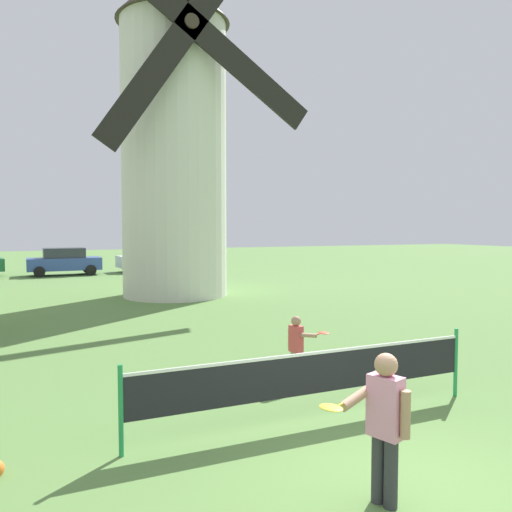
{
  "coord_description": "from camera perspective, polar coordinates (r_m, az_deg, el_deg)",
  "views": [
    {
      "loc": [
        -3.49,
        -4.15,
        2.7
      ],
      "look_at": [
        -0.02,
        3.74,
        2.22
      ],
      "focal_mm": 34.84,
      "sensor_mm": 36.0,
      "label": 1
    }
  ],
  "objects": [
    {
      "name": "windmill",
      "position": [
        20.35,
        -9.37,
        14.3
      ],
      "size": [
        9.19,
        4.79,
        14.38
      ],
      "color": "silver",
      "rests_on": "ground_plane"
    },
    {
      "name": "ground_plane",
      "position": [
        6.06,
        15.94,
        -23.4
      ],
      "size": [
        120.0,
        120.0,
        0.0
      ],
      "primitive_type": "plane",
      "color": "#5B8442"
    },
    {
      "name": "parked_car_silver",
      "position": [
        31.63,
        -11.78,
        -0.26
      ],
      "size": [
        4.37,
        2.16,
        1.56
      ],
      "color": "silver",
      "rests_on": "ground_plane"
    },
    {
      "name": "tennis_net",
      "position": [
        7.13,
        6.66,
        -13.24
      ],
      "size": [
        5.3,
        0.06,
        1.1
      ],
      "color": "#238E4C",
      "rests_on": "ground_plane"
    },
    {
      "name": "player_far",
      "position": [
        8.89,
        4.76,
        -10.06
      ],
      "size": [
        0.74,
        0.39,
        1.16
      ],
      "color": "#9E937F",
      "rests_on": "ground_plane"
    },
    {
      "name": "player_near",
      "position": [
        5.2,
        14.47,
        -17.79
      ],
      "size": [
        0.9,
        0.48,
        1.5
      ],
      "color": "#333338",
      "rests_on": "ground_plane"
    },
    {
      "name": "parked_car_blue",
      "position": [
        30.47,
        -21.14,
        -0.55
      ],
      "size": [
        4.01,
        1.97,
        1.56
      ],
      "color": "#334C99",
      "rests_on": "ground_plane"
    }
  ]
}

